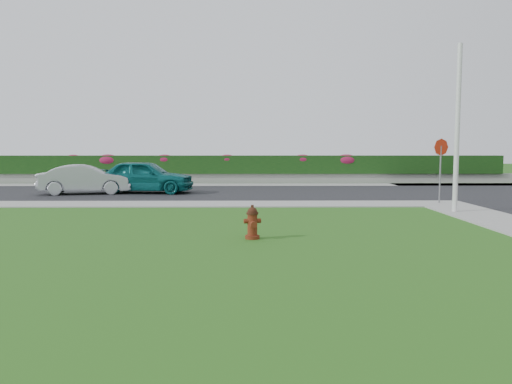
{
  "coord_description": "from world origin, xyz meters",
  "views": [
    {
      "loc": [
        -0.3,
        -9.87,
        2.13
      ],
      "look_at": [
        -0.15,
        4.16,
        0.9
      ],
      "focal_mm": 35.0,
      "sensor_mm": 36.0,
      "label": 1
    }
  ],
  "objects_px": {
    "utility_pole": "(457,129)",
    "fire_hydrant": "(252,223)",
    "sedan_silver": "(86,179)",
    "sedan_teal": "(145,176)",
    "stop_sign": "(441,155)"
  },
  "relations": [
    {
      "from": "fire_hydrant",
      "to": "sedan_teal",
      "type": "xyz_separation_m",
      "value": [
        -5.02,
        11.82,
        0.43
      ]
    },
    {
      "from": "fire_hydrant",
      "to": "sedan_silver",
      "type": "height_order",
      "value": "sedan_silver"
    },
    {
      "from": "utility_pole",
      "to": "stop_sign",
      "type": "distance_m",
      "value": 2.8
    },
    {
      "from": "utility_pole",
      "to": "fire_hydrant",
      "type": "bearing_deg",
      "value": -144.78
    },
    {
      "from": "fire_hydrant",
      "to": "utility_pole",
      "type": "xyz_separation_m",
      "value": [
        6.75,
        4.76,
        2.38
      ]
    },
    {
      "from": "sedan_silver",
      "to": "stop_sign",
      "type": "relative_size",
      "value": 1.62
    },
    {
      "from": "sedan_silver",
      "to": "stop_sign",
      "type": "bearing_deg",
      "value": -116.29
    },
    {
      "from": "sedan_silver",
      "to": "sedan_teal",
      "type": "bearing_deg",
      "value": -90.75
    },
    {
      "from": "fire_hydrant",
      "to": "sedan_teal",
      "type": "relative_size",
      "value": 0.18
    },
    {
      "from": "sedan_silver",
      "to": "utility_pole",
      "type": "distance_m",
      "value": 15.95
    },
    {
      "from": "sedan_silver",
      "to": "utility_pole",
      "type": "relative_size",
      "value": 0.74
    },
    {
      "from": "utility_pole",
      "to": "sedan_teal",
      "type": "bearing_deg",
      "value": 149.05
    },
    {
      "from": "fire_hydrant",
      "to": "utility_pole",
      "type": "relative_size",
      "value": 0.15
    },
    {
      "from": "sedan_teal",
      "to": "utility_pole",
      "type": "distance_m",
      "value": 13.86
    },
    {
      "from": "fire_hydrant",
      "to": "stop_sign",
      "type": "relative_size",
      "value": 0.32
    }
  ]
}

